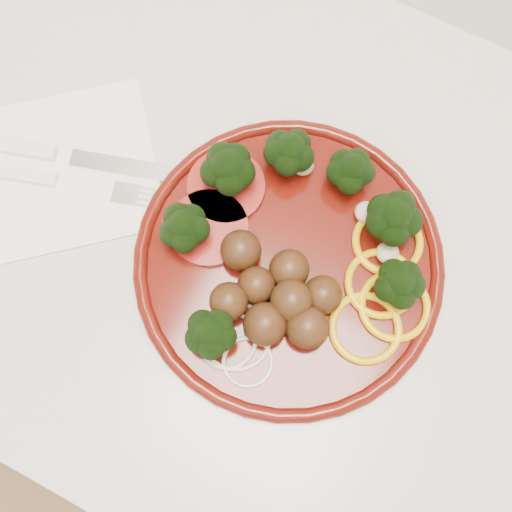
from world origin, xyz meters
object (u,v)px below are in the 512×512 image
at_px(knife, 50,153).
at_px(fork, 39,178).
at_px(plate, 290,256).
at_px(napkin, 72,168).

distance_m(knife, fork, 0.03).
height_order(plate, knife, plate).
distance_m(plate, fork, 0.26).
relative_size(plate, knife, 1.42).
xyz_separation_m(knife, fork, (0.01, -0.03, -0.00)).
xyz_separation_m(napkin, fork, (-0.02, -0.03, 0.01)).
height_order(plate, napkin, plate).
xyz_separation_m(plate, knife, (-0.26, -0.01, -0.01)).
distance_m(plate, napkin, 0.24).
bearing_deg(knife, plate, -14.62).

